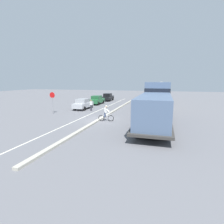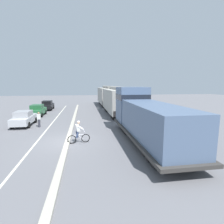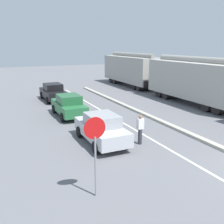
% 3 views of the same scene
% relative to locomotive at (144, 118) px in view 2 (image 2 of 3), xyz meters
% --- Properties ---
extents(ground_plane, '(120.00, 120.00, 0.00)m').
position_rel_locomotive_xyz_m(ground_plane, '(-6.09, 0.37, -1.80)').
color(ground_plane, slate).
extents(median_curb, '(0.36, 36.00, 0.16)m').
position_rel_locomotive_xyz_m(median_curb, '(-6.09, 6.37, -1.72)').
color(median_curb, '#B2AD9E').
rests_on(median_curb, ground).
extents(lane_stripe, '(0.14, 36.00, 0.01)m').
position_rel_locomotive_xyz_m(lane_stripe, '(-8.49, 6.37, -1.79)').
color(lane_stripe, silver).
rests_on(lane_stripe, ground).
extents(locomotive, '(3.10, 11.61, 4.20)m').
position_rel_locomotive_xyz_m(locomotive, '(0.00, 0.00, 0.00)').
color(locomotive, slate).
rests_on(locomotive, ground).
extents(hopper_car_lead, '(2.90, 10.60, 4.18)m').
position_rel_locomotive_xyz_m(hopper_car_lead, '(0.00, 12.16, 0.28)').
color(hopper_car_lead, '#A9A79F').
rests_on(hopper_car_lead, ground).
extents(hopper_car_middle, '(2.90, 10.60, 4.18)m').
position_rel_locomotive_xyz_m(hopper_car_middle, '(0.00, 23.76, 0.28)').
color(hopper_car_middle, '#9F9D95').
rests_on(hopper_car_middle, ground).
extents(parked_car_silver, '(1.84, 4.20, 1.62)m').
position_rel_locomotive_xyz_m(parked_car_silver, '(-11.25, 6.66, -0.98)').
color(parked_car_silver, '#B7BABF').
rests_on(parked_car_silver, ground).
extents(parked_car_green, '(1.85, 4.21, 1.62)m').
position_rel_locomotive_xyz_m(parked_car_green, '(-11.34, 12.70, -0.98)').
color(parked_car_green, '#286B3D').
rests_on(parked_car_green, ground).
extents(parked_car_black, '(1.90, 4.23, 1.62)m').
position_rel_locomotive_xyz_m(parked_car_black, '(-11.15, 18.85, -0.98)').
color(parked_car_black, black).
rests_on(parked_car_black, ground).
extents(cyclist, '(1.69, 0.53, 1.71)m').
position_rel_locomotive_xyz_m(cyclist, '(-5.23, -0.13, -0.98)').
color(cyclist, black).
rests_on(cyclist, ground).
extents(pedestrian_by_cars, '(0.34, 0.22, 1.62)m').
position_rel_locomotive_xyz_m(pedestrian_by_cars, '(-9.45, 5.62, -0.95)').
color(pedestrian_by_cars, '#33333D').
rests_on(pedestrian_by_cars, ground).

